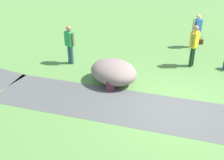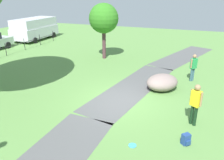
{
  "view_description": "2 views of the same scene",
  "coord_description": "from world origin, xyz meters",
  "px_view_note": "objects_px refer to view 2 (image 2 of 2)",
  "views": [
    {
      "loc": [
        1.1,
        7.76,
        5.17
      ],
      "look_at": [
        1.93,
        0.19,
        1.09
      ],
      "focal_mm": 46.63,
      "sensor_mm": 36.0,
      "label": 1
    },
    {
      "loc": [
        -9.33,
        -3.17,
        4.97
      ],
      "look_at": [
        -0.37,
        0.28,
        1.18
      ],
      "focal_mm": 35.95,
      "sensor_mm": 36.0,
      "label": 2
    }
  ],
  "objects_px": {
    "young_tree_near_path": "(104,19)",
    "frisbee_on_grass": "(132,145)",
    "spare_backpack_on_lawn": "(186,139)",
    "lawn_boulder": "(162,82)",
    "backpack_by_boulder": "(151,84)",
    "passerby_on_path": "(196,102)",
    "delivery_van": "(35,28)",
    "man_near_boulder": "(193,66)"
  },
  "relations": [
    {
      "from": "man_near_boulder",
      "to": "backpack_by_boulder",
      "type": "height_order",
      "value": "man_near_boulder"
    },
    {
      "from": "frisbee_on_grass",
      "to": "delivery_van",
      "type": "height_order",
      "value": "delivery_van"
    },
    {
      "from": "spare_backpack_on_lawn",
      "to": "delivery_van",
      "type": "bearing_deg",
      "value": 51.88
    },
    {
      "from": "backpack_by_boulder",
      "to": "young_tree_near_path",
      "type": "bearing_deg",
      "value": 46.08
    },
    {
      "from": "young_tree_near_path",
      "to": "spare_backpack_on_lawn",
      "type": "xyz_separation_m",
      "value": [
        -9.03,
        -6.9,
        -2.89
      ]
    },
    {
      "from": "backpack_by_boulder",
      "to": "delivery_van",
      "type": "height_order",
      "value": "delivery_van"
    },
    {
      "from": "man_near_boulder",
      "to": "frisbee_on_grass",
      "type": "bearing_deg",
      "value": 167.39
    },
    {
      "from": "backpack_by_boulder",
      "to": "delivery_van",
      "type": "relative_size",
      "value": 0.07
    },
    {
      "from": "young_tree_near_path",
      "to": "delivery_van",
      "type": "height_order",
      "value": "young_tree_near_path"
    },
    {
      "from": "spare_backpack_on_lawn",
      "to": "young_tree_near_path",
      "type": "bearing_deg",
      "value": 37.39
    },
    {
      "from": "passerby_on_path",
      "to": "frisbee_on_grass",
      "type": "xyz_separation_m",
      "value": [
        -2.16,
        1.87,
        -1.0
      ]
    },
    {
      "from": "young_tree_near_path",
      "to": "man_near_boulder",
      "type": "distance_m",
      "value": 7.59
    },
    {
      "from": "lawn_boulder",
      "to": "passerby_on_path",
      "type": "distance_m",
      "value": 3.54
    },
    {
      "from": "backpack_by_boulder",
      "to": "man_near_boulder",
      "type": "bearing_deg",
      "value": -47.69
    },
    {
      "from": "man_near_boulder",
      "to": "passerby_on_path",
      "type": "bearing_deg",
      "value": -176.89
    },
    {
      "from": "lawn_boulder",
      "to": "backpack_by_boulder",
      "type": "relative_size",
      "value": 5.81
    },
    {
      "from": "lawn_boulder",
      "to": "man_near_boulder",
      "type": "relative_size",
      "value": 1.43
    },
    {
      "from": "young_tree_near_path",
      "to": "frisbee_on_grass",
      "type": "xyz_separation_m",
      "value": [
        -9.79,
        -5.19,
        -3.07
      ]
    },
    {
      "from": "delivery_van",
      "to": "passerby_on_path",
      "type": "bearing_deg",
      "value": -124.8
    },
    {
      "from": "passerby_on_path",
      "to": "delivery_van",
      "type": "bearing_deg",
      "value": 55.2
    },
    {
      "from": "lawn_boulder",
      "to": "frisbee_on_grass",
      "type": "relative_size",
      "value": 8.46
    },
    {
      "from": "young_tree_near_path",
      "to": "passerby_on_path",
      "type": "height_order",
      "value": "young_tree_near_path"
    },
    {
      "from": "spare_backpack_on_lawn",
      "to": "frisbee_on_grass",
      "type": "height_order",
      "value": "spare_backpack_on_lawn"
    },
    {
      "from": "lawn_boulder",
      "to": "spare_backpack_on_lawn",
      "type": "xyz_separation_m",
      "value": [
        -4.45,
        -1.57,
        -0.23
      ]
    },
    {
      "from": "passerby_on_path",
      "to": "spare_backpack_on_lawn",
      "type": "distance_m",
      "value": 1.63
    },
    {
      "from": "man_near_boulder",
      "to": "passerby_on_path",
      "type": "height_order",
      "value": "passerby_on_path"
    },
    {
      "from": "young_tree_near_path",
      "to": "frisbee_on_grass",
      "type": "relative_size",
      "value": 15.41
    },
    {
      "from": "man_near_boulder",
      "to": "passerby_on_path",
      "type": "xyz_separation_m",
      "value": [
        -4.98,
        -0.27,
        0.07
      ]
    },
    {
      "from": "young_tree_near_path",
      "to": "delivery_van",
      "type": "relative_size",
      "value": 0.77
    },
    {
      "from": "lawn_boulder",
      "to": "delivery_van",
      "type": "height_order",
      "value": "delivery_van"
    },
    {
      "from": "delivery_van",
      "to": "man_near_boulder",
      "type": "bearing_deg",
      "value": -112.33
    },
    {
      "from": "man_near_boulder",
      "to": "delivery_van",
      "type": "bearing_deg",
      "value": 67.67
    },
    {
      "from": "man_near_boulder",
      "to": "lawn_boulder",
      "type": "bearing_deg",
      "value": 143.23
    },
    {
      "from": "lawn_boulder",
      "to": "spare_backpack_on_lawn",
      "type": "bearing_deg",
      "value": -160.61
    },
    {
      "from": "frisbee_on_grass",
      "to": "delivery_van",
      "type": "relative_size",
      "value": 0.05
    },
    {
      "from": "lawn_boulder",
      "to": "backpack_by_boulder",
      "type": "bearing_deg",
      "value": 85.46
    },
    {
      "from": "spare_backpack_on_lawn",
      "to": "man_near_boulder",
      "type": "bearing_deg",
      "value": 1.0
    },
    {
      "from": "backpack_by_boulder",
      "to": "frisbee_on_grass",
      "type": "distance_m",
      "value": 5.28
    },
    {
      "from": "lawn_boulder",
      "to": "backpack_by_boulder",
      "type": "distance_m",
      "value": 0.67
    },
    {
      "from": "man_near_boulder",
      "to": "delivery_van",
      "type": "distance_m",
      "value": 18.23
    },
    {
      "from": "backpack_by_boulder",
      "to": "spare_backpack_on_lawn",
      "type": "xyz_separation_m",
      "value": [
        -4.5,
        -2.19,
        0.0
      ]
    },
    {
      "from": "lawn_boulder",
      "to": "delivery_van",
      "type": "distance_m",
      "value": 17.8
    }
  ]
}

